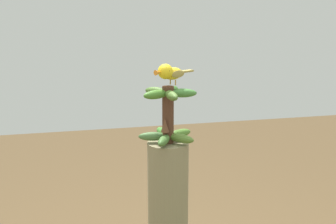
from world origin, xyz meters
TOP-DOWN VIEW (x-y plane):
  - banana_bunch at (0.00, 0.00)m, footprint 0.26×0.26m
  - perched_bird at (-0.01, -0.02)m, footprint 0.21×0.14m

SIDE VIEW (x-z plane):
  - banana_bunch at x=0.00m, z-range 0.99..1.24m
  - perched_bird at x=-0.01m, z-range 1.25..1.35m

